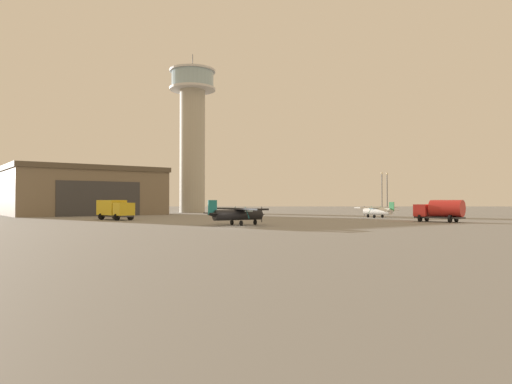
{
  "coord_description": "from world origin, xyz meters",
  "views": [
    {
      "loc": [
        2.14,
        -52.42,
        2.87
      ],
      "look_at": [
        2.04,
        16.42,
        4.21
      ],
      "focal_mm": 32.93,
      "sensor_mm": 36.0,
      "label": 1
    }
  ],
  "objects": [
    {
      "name": "ground_plane",
      "position": [
        0.0,
        0.0,
        0.0
      ],
      "size": [
        400.0,
        400.0,
        0.0
      ],
      "primitive_type": "plane",
      "color": "gray"
    },
    {
      "name": "control_tower",
      "position": [
        -13.91,
        65.54,
        21.28
      ],
      "size": [
        11.5,
        11.5,
        40.02
      ],
      "color": "#B2AD9E",
      "rests_on": "ground_plane"
    },
    {
      "name": "hangar",
      "position": [
        -33.62,
        45.72,
        5.0
      ],
      "size": [
        35.6,
        33.31,
        9.96
      ],
      "rotation": [
        0.0,
        0.0,
        -0.94
      ],
      "color": "#7A6B56",
      "rests_on": "ground_plane"
    },
    {
      "name": "airplane_white",
      "position": [
        23.08,
        28.09,
        1.27
      ],
      "size": [
        8.43,
        6.99,
        2.72
      ],
      "rotation": [
        0.0,
        0.0,
        2.15
      ],
      "color": "white",
      "rests_on": "ground_plane"
    },
    {
      "name": "airplane_black",
      "position": [
        -0.09,
        3.3,
        1.4
      ],
      "size": [
        7.64,
        9.32,
        2.99
      ],
      "rotation": [
        0.0,
        0.0,
        0.56
      ],
      "color": "black",
      "rests_on": "ground_plane"
    },
    {
      "name": "truck_box_yellow",
      "position": [
        -19.47,
        19.27,
        1.7
      ],
      "size": [
        6.83,
        6.72,
        3.03
      ],
      "rotation": [
        0.0,
        0.0,
        5.52
      ],
      "color": "#38383D",
      "rests_on": "ground_plane"
    },
    {
      "name": "truck_fuel_tanker_red",
      "position": [
        27.48,
        12.03,
        1.66
      ],
      "size": [
        6.3,
        6.09,
        3.04
      ],
      "rotation": [
        0.0,
        0.0,
        2.4
      ],
      "color": "#38383D",
      "rests_on": "ground_plane"
    },
    {
      "name": "light_post_west",
      "position": [
        30.96,
        50.47,
        5.4
      ],
      "size": [
        0.44,
        0.44,
        9.13
      ],
      "color": "#38383D",
      "rests_on": "ground_plane"
    },
    {
      "name": "light_post_east",
      "position": [
        30.86,
        54.34,
        5.58
      ],
      "size": [
        0.44,
        0.44,
        9.47
      ],
      "color": "#38383D",
      "rests_on": "ground_plane"
    }
  ]
}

